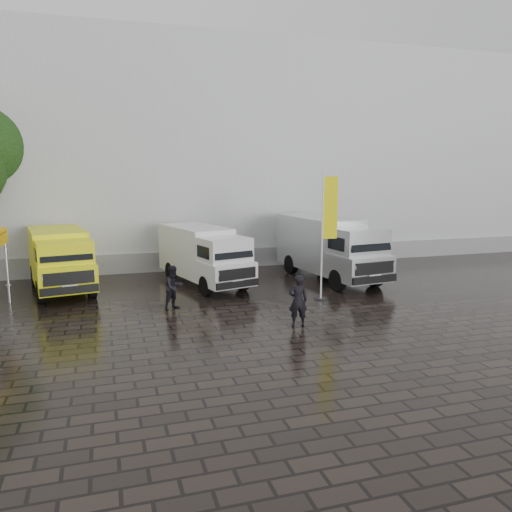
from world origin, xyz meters
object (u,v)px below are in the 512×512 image
Objects in this scene: van_white at (204,257)px; wheelie_bin at (370,252)px; flagpole at (327,229)px; van_yellow at (60,261)px; person_front at (298,301)px; person_tent at (174,287)px; van_silver at (330,249)px.

wheelie_bin is at bearing 1.86° from van_white.
flagpole is (4.13, -3.95, 1.55)m from van_white.
van_yellow reaches higher than person_front.
person_tent is at bearing -32.93° from person_front.
van_white is 7.21m from person_front.
flagpole is (10.21, -4.52, 1.54)m from van_yellow.
van_white is 5.32× the size of wheelie_bin.
van_yellow is 3.22× the size of person_front.
van_silver is at bearing -118.87° from wheelie_bin.
person_tent is at bearing -130.81° from wheelie_bin.
van_silver is 4.00m from flagpole.
flagpole is 4.55× the size of wheelie_bin.
wheelie_bin is (4.27, 3.75, -0.89)m from van_silver.
van_yellow is 0.84× the size of van_silver.
van_yellow is 11.27m from flagpole.
van_yellow is at bearing 104.85° from person_tent.
van_white is at bearing -66.10° from person_front.
van_white is 4.12m from person_tent.
flagpole is at bearing -34.09° from van_yellow.
van_yellow is 10.88m from person_front.
van_white is 1.17× the size of flagpole.
van_yellow is at bearing -34.09° from person_front.
van_silver reaches higher than van_yellow.
person_front reaches higher than person_tent.
van_yellow is at bearing 166.76° from van_silver.
van_yellow is 3.43× the size of person_tent.
van_white is 5.92m from flagpole.
van_white reaches higher than person_front.
flagpole is 9.56m from wheelie_bin.
van_yellow reaches higher than van_white.
flagpole reaches higher than van_silver.
person_tent is at bearing 177.04° from flagpole.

